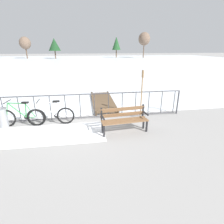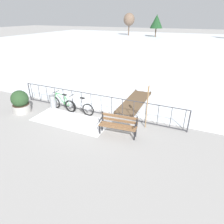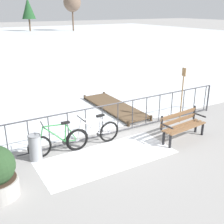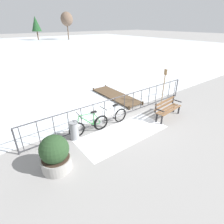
{
  "view_description": "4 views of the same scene",
  "coord_description": "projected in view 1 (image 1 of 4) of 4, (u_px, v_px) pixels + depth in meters",
  "views": [
    {
      "loc": [
        0.52,
        -6.86,
        2.8
      ],
      "look_at": [
        1.46,
        -0.8,
        0.54
      ],
      "focal_mm": 28.31,
      "sensor_mm": 36.0,
      "label": 1
    },
    {
      "loc": [
        4.48,
        -8.03,
        4.6
      ],
      "look_at": [
        1.17,
        -0.62,
        0.6
      ],
      "focal_mm": 31.4,
      "sensor_mm": 36.0,
      "label": 2
    },
    {
      "loc": [
        -4.19,
        -7.13,
        3.89
      ],
      "look_at": [
        0.17,
        0.17,
        0.71
      ],
      "focal_mm": 44.95,
      "sensor_mm": 36.0,
      "label": 3
    },
    {
      "loc": [
        -4.86,
        -5.77,
        4.09
      ],
      "look_at": [
        -0.81,
        -0.47,
        0.7
      ],
      "focal_mm": 28.39,
      "sensor_mm": 36.0,
      "label": 4
    }
  ],
  "objects": [
    {
      "name": "park_bench",
      "position": [
        124.0,
        118.0,
        6.07
      ],
      "size": [
        1.64,
        0.63,
        0.89
      ],
      "color": "brown",
      "rests_on": "ground"
    },
    {
      "name": "tree_far_west",
      "position": [
        54.0,
        45.0,
        44.12
      ],
      "size": [
        2.96,
        2.96,
        4.89
      ],
      "color": "brown",
      "rests_on": "ground"
    },
    {
      "name": "snow_patch",
      "position": [
        49.0,
        134.0,
        6.02
      ],
      "size": [
        3.81,
        1.6,
        0.01
      ],
      "primitive_type": "cube",
      "color": "white",
      "rests_on": "ground"
    },
    {
      "name": "wooden_dock",
      "position": [
        103.0,
        101.0,
        9.32
      ],
      "size": [
        1.1,
        3.62,
        0.2
      ],
      "color": "brown",
      "rests_on": "ground"
    },
    {
      "name": "railing_fence",
      "position": [
        73.0,
        107.0,
        7.05
      ],
      "size": [
        9.06,
        0.06,
        1.07
      ],
      "color": "#38383D",
      "rests_on": "ground"
    },
    {
      "name": "tree_west_mid",
      "position": [
        116.0,
        43.0,
        48.33
      ],
      "size": [
        2.33,
        2.33,
        5.46
      ],
      "color": "brown",
      "rests_on": "ground"
    },
    {
      "name": "oar_upright",
      "position": [
        142.0,
        92.0,
        6.93
      ],
      "size": [
        0.04,
        0.16,
        1.98
      ],
      "color": "#937047",
      "rests_on": "ground"
    },
    {
      "name": "tree_centre",
      "position": [
        25.0,
        43.0,
        43.86
      ],
      "size": [
        2.72,
        2.72,
        5.25
      ],
      "color": "brown",
      "rests_on": "ground"
    },
    {
      "name": "trash_bin",
      "position": [
        3.0,
        117.0,
        6.46
      ],
      "size": [
        0.35,
        0.35,
        0.73
      ],
      "color": "gray",
      "rests_on": "ground"
    },
    {
      "name": "bicycle_second",
      "position": [
        51.0,
        116.0,
        6.65
      ],
      "size": [
        1.71,
        0.52,
        0.97
      ],
      "color": "black",
      "rests_on": "ground"
    },
    {
      "name": "bicycle_near_railing",
      "position": [
        21.0,
        117.0,
        6.53
      ],
      "size": [
        1.71,
        0.52,
        0.97
      ],
      "color": "black",
      "rests_on": "ground"
    },
    {
      "name": "ground_plane",
      "position": [
        74.0,
        120.0,
        7.25
      ],
      "size": [
        160.0,
        160.0,
        0.0
      ],
      "primitive_type": "plane",
      "color": "gray"
    },
    {
      "name": "frozen_pond",
      "position": [
        81.0,
        63.0,
        33.57
      ],
      "size": [
        80.0,
        56.0,
        0.03
      ],
      "primitive_type": "cube",
      "color": "silver",
      "rests_on": "ground"
    },
    {
      "name": "tree_east_mid",
      "position": [
        144.0,
        39.0,
        45.85
      ],
      "size": [
        2.98,
        2.98,
        6.44
      ],
      "color": "brown",
      "rests_on": "ground"
    }
  ]
}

